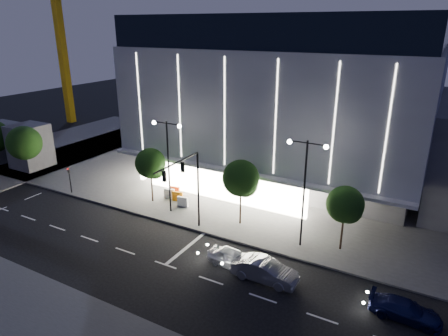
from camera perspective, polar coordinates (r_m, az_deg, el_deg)
name	(u,v)px	position (r m, az deg, el deg)	size (l,w,h in m)	color
ground	(157,249)	(33.35, -9.58, -11.32)	(160.00, 160.00, 0.00)	black
sidewalk_museum	(309,170)	(50.78, 12.06, -0.24)	(70.00, 40.00, 0.15)	#474747
sidewalk_west	(27,158)	(60.46, -26.29, 1.34)	(16.00, 50.00, 0.15)	#474747
museum	(293,96)	(47.50, 9.88, 10.03)	(30.00, 25.80, 18.00)	#4C4C51
traffic_mast	(188,180)	(32.98, -5.12, -1.73)	(0.33, 5.89, 7.07)	black
street_lamp_west	(168,154)	(36.92, -8.01, 2.06)	(3.16, 0.36, 9.00)	black
street_lamp_east	(305,179)	(31.22, 11.49, -1.50)	(3.16, 0.36, 9.00)	black
ped_signal_far	(70,177)	(45.25, -21.19, -1.23)	(0.22, 0.24, 3.00)	black
tower_crane	(60,3)	(77.65, -22.33, 20.94)	(32.00, 2.00, 28.50)	gold
tree_left	(151,165)	(40.05, -10.42, 0.44)	(3.02, 3.02, 5.72)	black
tree_mid	(241,180)	(34.75, 2.46, -1.74)	(3.25, 3.25, 6.15)	black
tree_right	(345,206)	(32.26, 16.93, -5.27)	(2.91, 2.91, 5.51)	black
car_lead	(233,259)	(30.41, 1.30, -12.81)	(1.64, 4.07, 1.39)	#B9BBC1
car_second	(265,270)	(29.11, 5.82, -14.35)	(1.66, 4.75, 1.57)	#96989D
car_third	(405,310)	(28.20, 24.48, -17.99)	(1.72, 4.24, 1.23)	#121645
barrier_a	(175,191)	(42.17, -7.08, -3.31)	(1.10, 0.25, 1.00)	red
barrier_b	(169,194)	(41.66, -7.81, -3.64)	(1.10, 0.25, 1.00)	silver
barrier_c	(178,196)	(40.91, -6.65, -4.03)	(1.10, 0.25, 1.00)	#C96C0B
barrier_d	(183,202)	(39.66, -5.92, -4.80)	(1.10, 0.25, 1.00)	silver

